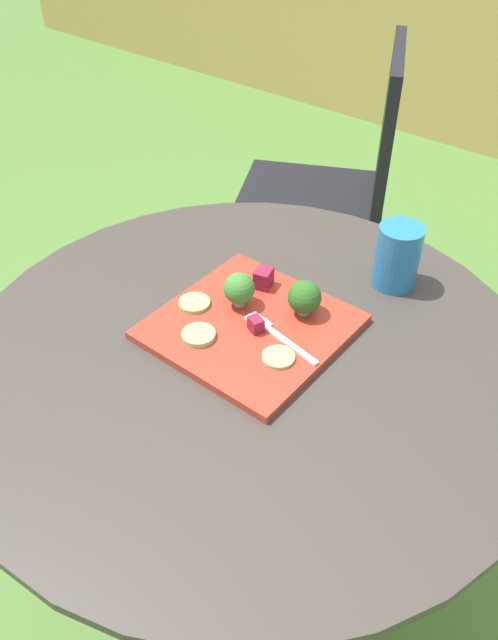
{
  "coord_description": "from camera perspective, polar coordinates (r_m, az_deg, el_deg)",
  "views": [
    {
      "loc": [
        0.46,
        -0.57,
        1.4
      ],
      "look_at": [
        -0.01,
        0.02,
        0.76
      ],
      "focal_mm": 35.15,
      "sensor_mm": 36.0,
      "label": 1
    }
  ],
  "objects": [
    {
      "name": "ground_plane",
      "position": [
        1.58,
        -0.09,
        -22.16
      ],
      "size": [
        12.0,
        12.0,
        0.0
      ],
      "primitive_type": "plane",
      "color": "#4C7533"
    },
    {
      "name": "broccoli_floret_1",
      "position": [
        1.02,
        5.07,
        2.08
      ],
      "size": [
        0.06,
        0.06,
        0.06
      ],
      "color": "#99B770",
      "rests_on": "salad_plate"
    },
    {
      "name": "drinking_glass",
      "position": [
        1.13,
        13.31,
        5.41
      ],
      "size": [
        0.08,
        0.08,
        0.12
      ],
      "color": "#236BA8",
      "rests_on": "patio_table"
    },
    {
      "name": "salad_plate",
      "position": [
        1.03,
        0.13,
        -0.61
      ],
      "size": [
        0.29,
        0.29,
        0.01
      ],
      "primitive_type": "cube",
      "color": "#AD3323",
      "rests_on": "patio_table"
    },
    {
      "name": "cucumber_slice_0",
      "position": [
        1.0,
        -4.61,
        -1.37
      ],
      "size": [
        0.05,
        0.05,
        0.01
      ],
      "primitive_type": "cylinder",
      "color": "#8EB766",
      "rests_on": "salad_plate"
    },
    {
      "name": "beet_chunk_1",
      "position": [
        1.09,
        1.33,
        3.83
      ],
      "size": [
        0.03,
        0.04,
        0.03
      ],
      "primitive_type": "cube",
      "rotation": [
        0.0,
        0.0,
        1.83
      ],
      "color": "maroon",
      "rests_on": "salad_plate"
    },
    {
      "name": "patio_table",
      "position": [
        1.18,
        -0.12,
        -11.55
      ],
      "size": [
        0.92,
        0.92,
        0.72
      ],
      "color": "#38332D",
      "rests_on": "ground_plane"
    },
    {
      "name": "cucumber_slice_1",
      "position": [
        0.96,
        2.66,
        -3.43
      ],
      "size": [
        0.05,
        0.05,
        0.01
      ],
      "primitive_type": "cylinder",
      "color": "#8EB766",
      "rests_on": "salad_plate"
    },
    {
      "name": "broccoli_floret_0",
      "position": [
        1.04,
        -0.9,
        2.86
      ],
      "size": [
        0.05,
        0.05,
        0.06
      ],
      "color": "#99B770",
      "rests_on": "salad_plate"
    },
    {
      "name": "cucumber_slice_2",
      "position": [
        1.06,
        -4.99,
        1.55
      ],
      "size": [
        0.05,
        0.05,
        0.01
      ],
      "primitive_type": "cylinder",
      "color": "#8EB766",
      "rests_on": "salad_plate"
    },
    {
      "name": "beet_chunk_0",
      "position": [
        1.0,
        0.62,
        -0.4
      ],
      "size": [
        0.03,
        0.03,
        0.02
      ],
      "primitive_type": "cube",
      "rotation": [
        0.0,
        0.0,
        5.91
      ],
      "color": "maroon",
      "rests_on": "salad_plate"
    },
    {
      "name": "fork",
      "position": [
        1.0,
        2.37,
        -1.24
      ],
      "size": [
        0.15,
        0.04,
        0.0
      ],
      "color": "silver",
      "rests_on": "salad_plate"
    },
    {
      "name": "patio_chair",
      "position": [
        1.92,
        8.5,
        12.66
      ],
      "size": [
        0.59,
        0.59,
        0.9
      ],
      "color": "black",
      "rests_on": "ground_plane"
    }
  ]
}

